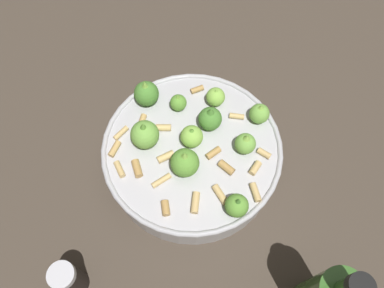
{
  "coord_description": "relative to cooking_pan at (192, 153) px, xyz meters",
  "views": [
    {
      "loc": [
        -0.01,
        -0.28,
        0.62
      ],
      "look_at": [
        0.0,
        0.0,
        0.08
      ],
      "focal_mm": 35.17,
      "sensor_mm": 36.0,
      "label": 1
    }
  ],
  "objects": [
    {
      "name": "ground_plane",
      "position": [
        0.0,
        -0.0,
        -0.04
      ],
      "size": [
        2.4,
        2.4,
        0.0
      ],
      "primitive_type": "plane",
      "color": "#42382D"
    },
    {
      "name": "cooking_pan",
      "position": [
        0.0,
        0.0,
        0.0
      ],
      "size": [
        0.3,
        0.3,
        0.12
      ],
      "color": "#B7B7BC",
      "rests_on": "ground"
    },
    {
      "name": "pepper_shaker",
      "position": [
        -0.19,
        -0.2,
        0.0
      ],
      "size": [
        0.04,
        0.04,
        0.09
      ],
      "color": "black",
      "rests_on": "ground"
    }
  ]
}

